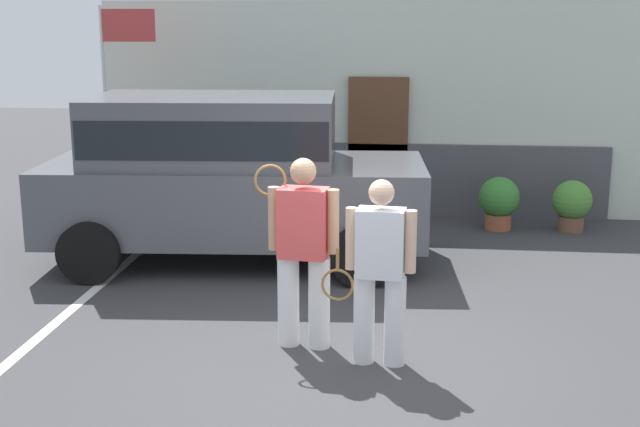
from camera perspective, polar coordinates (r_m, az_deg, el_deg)
The scene contains 9 objects.
ground_plane at distance 7.67m, azimuth 1.38°, elevation -9.77°, with size 40.00×40.00×0.00m, color #38383A.
parking_stripe_0 at distance 9.70m, azimuth -15.22°, elevation -5.25°, with size 0.12×4.40×0.01m, color silver.
house_frontage at distance 13.04m, azimuth 3.71°, elevation 6.60°, with size 8.34×0.40×3.21m.
parked_suv at distance 10.43m, azimuth -6.31°, elevation 2.90°, with size 4.72×2.43×2.05m.
tennis_player_man at distance 7.68m, azimuth -1.14°, elevation -2.45°, with size 0.78×0.32×1.76m.
tennis_player_woman at distance 7.33m, azimuth 4.02°, elevation -3.82°, with size 0.86×0.29×1.64m.
potted_plant_by_porch at distance 12.35m, azimuth 11.92°, elevation 0.87°, with size 0.58×0.58×0.76m.
potted_plant_secondary at distance 12.51m, azimuth 16.55°, elevation 0.68°, with size 0.55×0.55×0.73m.
flag_pole at distance 12.57m, azimuth -13.50°, elevation 9.02°, with size 0.80×0.06×3.13m.
Camera 1 is at (0.60, -7.04, 2.98)m, focal length 47.69 mm.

